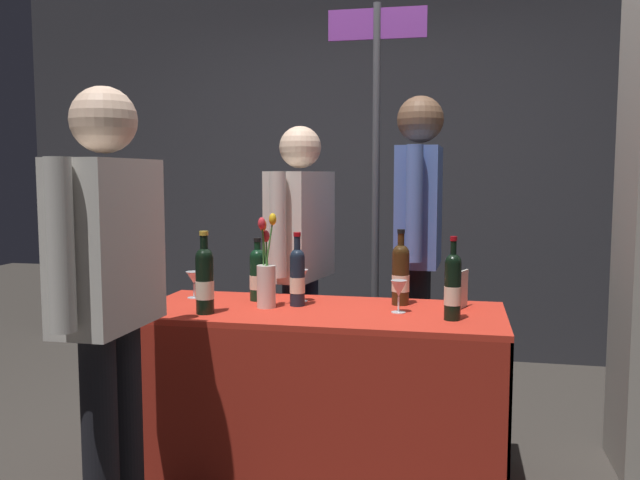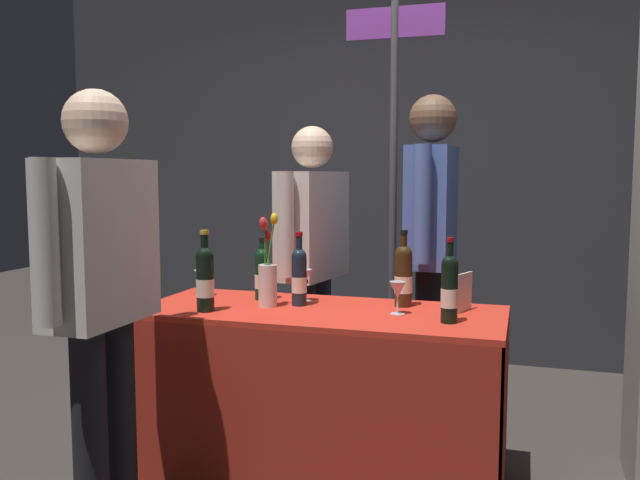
# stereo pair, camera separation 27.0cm
# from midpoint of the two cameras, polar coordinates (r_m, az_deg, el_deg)

# --- Properties ---
(ground_plane) EXTENTS (12.00, 12.00, 0.00)m
(ground_plane) POSITION_cam_midpoint_polar(r_m,az_deg,el_deg) (3.11, -2.65, -19.75)
(ground_plane) COLOR #38332D
(back_partition) EXTENTS (5.53, 0.12, 3.05)m
(back_partition) POSITION_cam_midpoint_polar(r_m,az_deg,el_deg) (4.89, 3.53, 7.93)
(back_partition) COLOR #2D2D33
(back_partition) RESTS_ON ground_plane
(tasting_table) EXTENTS (1.56, 0.65, 0.75)m
(tasting_table) POSITION_cam_midpoint_polar(r_m,az_deg,el_deg) (2.92, -2.69, -10.60)
(tasting_table) COLOR red
(tasting_table) RESTS_ON ground_plane
(featured_wine_bottle) EXTENTS (0.07, 0.07, 0.34)m
(featured_wine_bottle) POSITION_cam_midpoint_polar(r_m,az_deg,el_deg) (2.66, 8.52, -3.93)
(featured_wine_bottle) COLOR black
(featured_wine_bottle) RESTS_ON tasting_table
(display_bottle_0) EXTENTS (0.08, 0.08, 0.29)m
(display_bottle_0) POSITION_cam_midpoint_polar(r_m,az_deg,el_deg) (3.07, -7.90, -2.89)
(display_bottle_0) COLOR black
(display_bottle_0) RESTS_ON tasting_table
(display_bottle_1) EXTENTS (0.08, 0.08, 0.35)m
(display_bottle_1) POSITION_cam_midpoint_polar(r_m,az_deg,el_deg) (2.82, -12.62, -3.32)
(display_bottle_1) COLOR black
(display_bottle_1) RESTS_ON tasting_table
(display_bottle_2) EXTENTS (0.07, 0.07, 0.33)m
(display_bottle_2) POSITION_cam_midpoint_polar(r_m,az_deg,el_deg) (2.92, -4.62, -3.10)
(display_bottle_2) COLOR #192333
(display_bottle_2) RESTS_ON tasting_table
(display_bottle_3) EXTENTS (0.08, 0.08, 0.34)m
(display_bottle_3) POSITION_cam_midpoint_polar(r_m,az_deg,el_deg) (2.95, 4.35, -2.91)
(display_bottle_3) COLOR #38230F
(display_bottle_3) RESTS_ON tasting_table
(wine_glass_near_vendor) EXTENTS (0.07, 0.07, 0.13)m
(wine_glass_near_vendor) POSITION_cam_midpoint_polar(r_m,az_deg,el_deg) (3.19, -13.21, -3.25)
(wine_glass_near_vendor) COLOR silver
(wine_glass_near_vendor) RESTS_ON tasting_table
(wine_glass_mid) EXTENTS (0.08, 0.08, 0.15)m
(wine_glass_mid) POSITION_cam_midpoint_polar(r_m,az_deg,el_deg) (3.03, -4.30, -3.34)
(wine_glass_mid) COLOR silver
(wine_glass_mid) RESTS_ON tasting_table
(wine_glass_near_taster) EXTENTS (0.07, 0.07, 0.14)m
(wine_glass_near_taster) POSITION_cam_midpoint_polar(r_m,az_deg,el_deg) (2.78, 4.04, -4.29)
(wine_glass_near_taster) COLOR silver
(wine_glass_near_taster) RESTS_ON tasting_table
(flower_vase) EXTENTS (0.08, 0.08, 0.41)m
(flower_vase) POSITION_cam_midpoint_polar(r_m,az_deg,el_deg) (2.90, -7.32, -3.19)
(flower_vase) COLOR silver
(flower_vase) RESTS_ON tasting_table
(brochure_stand) EXTENTS (0.06, 0.13, 0.16)m
(brochure_stand) POSITION_cam_midpoint_polar(r_m,az_deg,el_deg) (2.90, 9.50, -4.27)
(brochure_stand) COLOR silver
(brochure_stand) RESTS_ON tasting_table
(vendor_presenter) EXTENTS (0.29, 0.62, 1.58)m
(vendor_presenter) POSITION_cam_midpoint_polar(r_m,az_deg,el_deg) (3.47, -3.92, -0.67)
(vendor_presenter) COLOR #2D3347
(vendor_presenter) RESTS_ON ground_plane
(vendor_assistant) EXTENTS (0.24, 0.57, 1.73)m
(vendor_assistant) POSITION_cam_midpoint_polar(r_m,az_deg,el_deg) (3.43, 6.28, 0.79)
(vendor_assistant) COLOR black
(vendor_assistant) RESTS_ON ground_plane
(taster_foreground_right) EXTENTS (0.22, 0.61, 1.62)m
(taster_foreground_right) POSITION_cam_midpoint_polar(r_m,az_deg,el_deg) (2.41, -20.83, -3.18)
(taster_foreground_right) COLOR black
(taster_foreground_right) RESTS_ON ground_plane
(booth_signpost) EXTENTS (0.56, 0.04, 2.29)m
(booth_signpost) POSITION_cam_midpoint_polar(r_m,az_deg,el_deg) (3.82, 2.82, 6.81)
(booth_signpost) COLOR #47474C
(booth_signpost) RESTS_ON ground_plane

